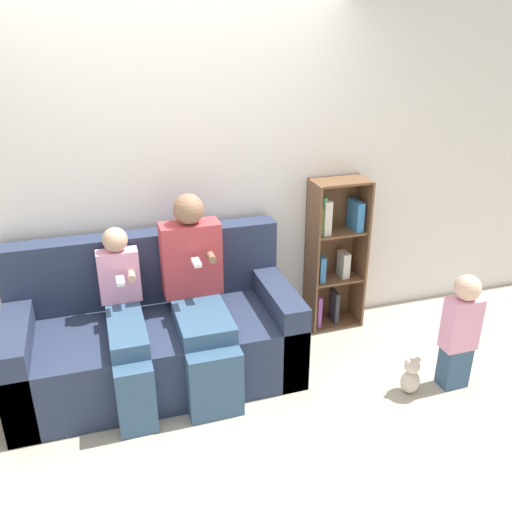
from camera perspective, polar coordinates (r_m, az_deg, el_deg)
ground_plane at (r=3.63m, az=-4.90°, el=-16.43°), size 14.00×14.00×0.00m
back_wall at (r=3.91m, az=-8.85°, el=7.77°), size 10.00×0.06×2.55m
couch at (r=3.85m, az=-10.52°, el=-8.29°), size 1.91×0.88×0.97m
adult_seated at (r=3.61m, az=-6.04°, el=-3.98°), size 0.40×0.81×1.28m
child_seated at (r=3.57m, az=-13.52°, el=-6.96°), size 0.27×0.82×1.09m
toddler_standing at (r=3.87m, az=20.70°, el=-7.26°), size 0.23×0.17×0.84m
bookshelf at (r=4.34m, az=8.10°, el=0.48°), size 0.44×0.27×1.22m
teddy_bear at (r=3.87m, az=15.97°, el=-12.09°), size 0.14×0.11×0.27m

